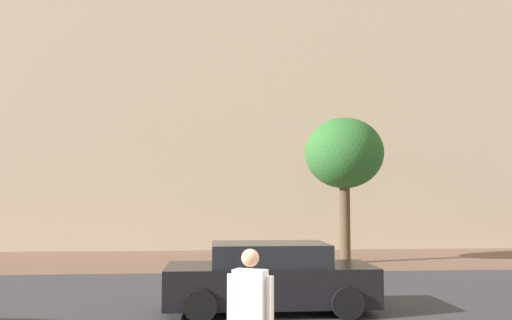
{
  "coord_description": "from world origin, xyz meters",
  "views": [
    {
      "loc": [
        -1.54,
        -6.23,
        2.32
      ],
      "look_at": [
        -0.32,
        9.04,
        3.46
      ],
      "focal_mm": 37.98,
      "sensor_mm": 36.0,
      "label": 1
    }
  ],
  "objects": [
    {
      "name": "ground_plane",
      "position": [
        0.0,
        10.0,
        0.0
      ],
      "size": [
        120.0,
        120.0,
        0.0
      ],
      "primitive_type": "plane",
      "color": "brown"
    },
    {
      "name": "street_asphalt_strip",
      "position": [
        0.0,
        7.09,
        0.0
      ],
      "size": [
        120.0,
        8.53,
        0.0
      ],
      "primitive_type": "cube",
      "color": "#38383D",
      "rests_on": "ground_plane"
    },
    {
      "name": "landmark_building",
      "position": [
        -1.04,
        25.64,
        11.48
      ],
      "size": [
        29.95,
        13.46,
        41.22
      ],
      "color": "beige",
      "rests_on": "ground_plane"
    },
    {
      "name": "person_skater",
      "position": [
        -1.08,
        0.44,
        0.96
      ],
      "size": [
        0.56,
        0.4,
        1.73
      ],
      "color": "#706656",
      "rests_on": "ground_plane"
    },
    {
      "name": "car_black",
      "position": [
        -0.34,
        5.21,
        0.69
      ],
      "size": [
        4.32,
        2.04,
        1.42
      ],
      "color": "black",
      "rests_on": "ground_plane"
    },
    {
      "name": "tree_curb_far",
      "position": [
        3.38,
        13.75,
        4.05
      ],
      "size": [
        2.96,
        2.96,
        5.43
      ],
      "color": "brown",
      "rests_on": "ground_plane"
    }
  ]
}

